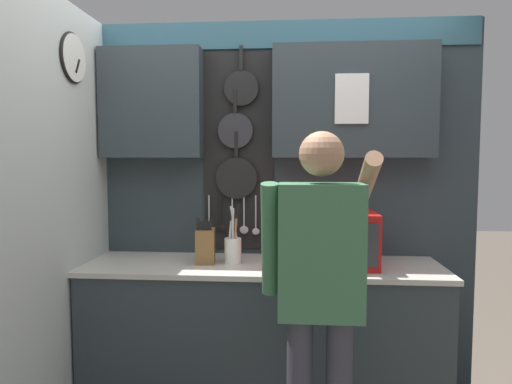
{
  "coord_description": "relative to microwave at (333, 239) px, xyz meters",
  "views": [
    {
      "loc": [
        0.17,
        -2.69,
        1.53
      ],
      "look_at": [
        -0.05,
        0.19,
        1.31
      ],
      "focal_mm": 32.0,
      "sensor_mm": 36.0,
      "label": 1
    }
  ],
  "objects": [
    {
      "name": "knife_block",
      "position": [
        -0.76,
        0.0,
        -0.05
      ],
      "size": [
        0.13,
        0.16,
        0.28
      ],
      "color": "brown",
      "rests_on": "base_cabinet_counter"
    },
    {
      "name": "back_wall_unit",
      "position": [
        -0.4,
        0.27,
        0.45
      ],
      "size": [
        2.7,
        0.22,
        2.4
      ],
      "color": "#2D383D",
      "rests_on": "ground_plane"
    },
    {
      "name": "person",
      "position": [
        -0.11,
        -0.63,
        -0.07
      ],
      "size": [
        0.54,
        0.6,
        1.65
      ],
      "color": "#383842",
      "rests_on": "ground_plane"
    },
    {
      "name": "side_wall",
      "position": [
        -1.5,
        -0.4,
        0.16
      ],
      "size": [
        0.07,
        1.6,
        2.4
      ],
      "color": "silver",
      "rests_on": "ground_plane"
    },
    {
      "name": "microwave",
      "position": [
        0.0,
        0.0,
        0.0
      ],
      "size": [
        0.5,
        0.38,
        0.32
      ],
      "color": "red",
      "rests_on": "base_cabinet_counter"
    },
    {
      "name": "base_cabinet_counter",
      "position": [
        -0.42,
        0.0,
        -0.61
      ],
      "size": [
        2.13,
        0.6,
        0.89
      ],
      "color": "#2D383D",
      "rests_on": "ground_plane"
    },
    {
      "name": "utensil_crock",
      "position": [
        -0.6,
        0.0,
        -0.07
      ],
      "size": [
        0.1,
        0.1,
        0.36
      ],
      "color": "white",
      "rests_on": "base_cabinet_counter"
    }
  ]
}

